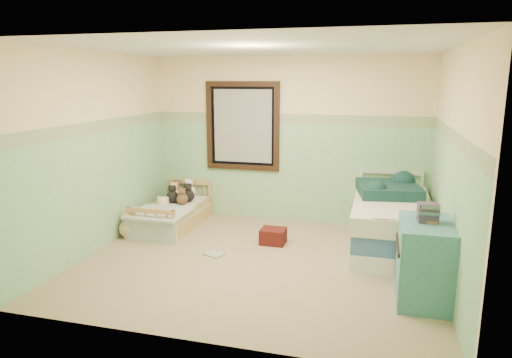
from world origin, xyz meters
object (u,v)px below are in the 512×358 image
(plush_floor_cream, at_px, (164,214))
(red_pillow, at_px, (273,236))
(twin_bed_frame, at_px, (390,241))
(floor_book, at_px, (214,254))
(toddler_bed_frame, at_px, (173,220))
(plush_floor_tan, at_px, (129,228))
(dresser, at_px, (424,261))

(plush_floor_cream, bearing_deg, red_pillow, -13.30)
(twin_bed_frame, height_order, floor_book, twin_bed_frame)
(plush_floor_cream, distance_m, twin_bed_frame, 3.33)
(plush_floor_cream, distance_m, floor_book, 1.58)
(toddler_bed_frame, bearing_deg, plush_floor_cream, 162.14)
(plush_floor_tan, bearing_deg, plush_floor_cream, 75.92)
(twin_bed_frame, distance_m, red_pillow, 1.52)
(dresser, bearing_deg, twin_bed_frame, 102.17)
(plush_floor_tan, height_order, floor_book, plush_floor_tan)
(plush_floor_cream, xyz_separation_m, floor_book, (1.19, -1.03, -0.13))
(toddler_bed_frame, distance_m, plush_floor_cream, 0.20)
(toddler_bed_frame, distance_m, twin_bed_frame, 3.14)
(toddler_bed_frame, height_order, plush_floor_tan, plush_floor_tan)
(dresser, bearing_deg, plush_floor_cream, 156.10)
(dresser, relative_size, floor_book, 3.44)
(twin_bed_frame, bearing_deg, red_pillow, -173.36)
(plush_floor_tan, bearing_deg, twin_bed_frame, 7.55)
(dresser, height_order, floor_book, dresser)
(plush_floor_cream, relative_size, dresser, 0.36)
(toddler_bed_frame, bearing_deg, red_pillow, -12.77)
(floor_book, bearing_deg, red_pillow, 66.39)
(plush_floor_cream, distance_m, plush_floor_tan, 0.74)
(toddler_bed_frame, bearing_deg, floor_book, -44.17)
(red_pillow, bearing_deg, plush_floor_cream, 166.70)
(plush_floor_cream, bearing_deg, toddler_bed_frame, -17.86)
(toddler_bed_frame, relative_size, plush_floor_cream, 5.02)
(toddler_bed_frame, xyz_separation_m, dresser, (3.42, -1.54, 0.31))
(twin_bed_frame, xyz_separation_m, red_pillow, (-1.51, -0.18, -0.01))
(toddler_bed_frame, xyz_separation_m, plush_floor_tan, (-0.37, -0.66, 0.04))
(plush_floor_tan, relative_size, floor_book, 1.13)
(twin_bed_frame, relative_size, red_pillow, 5.58)
(plush_floor_cream, height_order, twin_bed_frame, plush_floor_cream)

